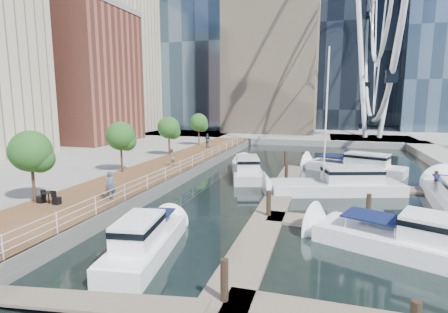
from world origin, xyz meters
The scene contains 14 objects.
ground centered at (0.00, 0.00, 0.00)m, with size 520.00×520.00×0.00m, color black.
boardwalk centered at (-9.00, 15.00, 0.50)m, with size 6.00×60.00×1.00m, color brown.
seawall centered at (-6.00, 15.00, 0.50)m, with size 0.25×60.00×1.00m, color #595954.
land_far centered at (0.00, 102.00, 0.50)m, with size 200.00×114.00×1.00m, color gray.
pier centered at (14.00, 52.00, 0.50)m, with size 14.00×12.00×1.00m, color gray.
railing centered at (-6.10, 15.00, 1.52)m, with size 0.10×60.00×1.05m, color white, non-canonical shape.
floating_docks centered at (7.97, 9.98, 0.49)m, with size 16.00×34.00×2.60m.
midrise_condos centered at (-33.57, 26.82, 13.42)m, with size 19.00×67.00×28.00m.
street_trees centered at (-11.40, 14.00, 4.29)m, with size 2.60×42.60×4.60m.
yacht_foreground centered at (10.89, 4.51, 0.00)m, with size 2.89×10.78×2.15m, color white, non-canonical shape.
pedestrian_near centered at (-7.00, 5.81, 1.96)m, with size 0.70×0.46×1.91m, color #4A5163.
pedestrian_mid centered at (-8.30, 17.85, 1.89)m, with size 0.87×0.67×1.78m, color #87705D.
pedestrian_far centered at (-9.27, 31.69, 1.98)m, with size 1.15×0.48×1.96m, color #353A43.
moored_yachts centered at (7.69, 13.77, 0.00)m, with size 21.65×36.63×11.50m.
Camera 1 is at (6.31, -13.31, 7.44)m, focal length 28.00 mm.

